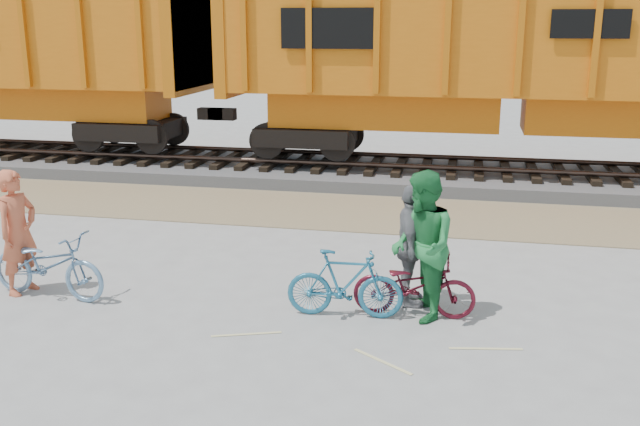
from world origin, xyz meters
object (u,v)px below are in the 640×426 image
(hopper_car_center, at_px, (515,60))
(person_solo, at_px, (18,232))
(bicycle_blue, at_px, (48,265))
(bicycle_teal, at_px, (345,284))
(bicycle_maroon, at_px, (414,286))
(person_man, at_px, (422,246))
(person_woman, at_px, (410,246))

(hopper_car_center, relative_size, person_solo, 7.58)
(bicycle_blue, height_order, bicycle_teal, bicycle_blue)
(bicycle_maroon, distance_m, person_man, 0.58)
(person_solo, bearing_deg, bicycle_blue, -89.15)
(bicycle_teal, relative_size, person_woman, 0.91)
(bicycle_blue, bearing_deg, bicycle_maroon, -79.09)
(person_solo, xyz_separation_m, person_man, (5.82, 0.26, 0.08))
(person_man, bearing_deg, hopper_car_center, 152.86)
(person_solo, bearing_deg, bicycle_maroon, -75.01)
(person_man, relative_size, person_woman, 1.16)
(bicycle_teal, height_order, person_solo, person_solo)
(bicycle_teal, relative_size, person_man, 0.78)
(bicycle_teal, height_order, person_man, person_man)
(hopper_car_center, height_order, bicycle_blue, hopper_car_center)
(bicycle_blue, distance_m, person_man, 5.36)
(bicycle_blue, distance_m, person_solo, 0.67)
(bicycle_blue, distance_m, person_woman, 5.20)
(hopper_car_center, xyz_separation_m, person_solo, (-7.32, -9.03, -2.08))
(bicycle_maroon, bearing_deg, hopper_car_center, -11.64)
(bicycle_teal, xyz_separation_m, person_woman, (0.81, 0.62, 0.39))
(bicycle_blue, relative_size, bicycle_teal, 1.19)
(bicycle_blue, relative_size, person_woman, 1.08)
(person_solo, bearing_deg, person_woman, -70.92)
(hopper_car_center, distance_m, person_man, 9.12)
(bicycle_blue, xyz_separation_m, bicycle_teal, (4.32, 0.16, -0.02))
(hopper_car_center, xyz_separation_m, person_man, (-1.50, -8.77, -2.00))
(bicycle_maroon, relative_size, person_solo, 0.89)
(person_solo, xyz_separation_m, person_woman, (5.63, 0.68, -0.06))
(hopper_car_center, bearing_deg, person_man, -99.72)
(bicycle_blue, height_order, bicycle_maroon, bicycle_blue)
(bicycle_blue, height_order, person_woman, person_woman)
(bicycle_maroon, distance_m, person_solo, 5.76)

